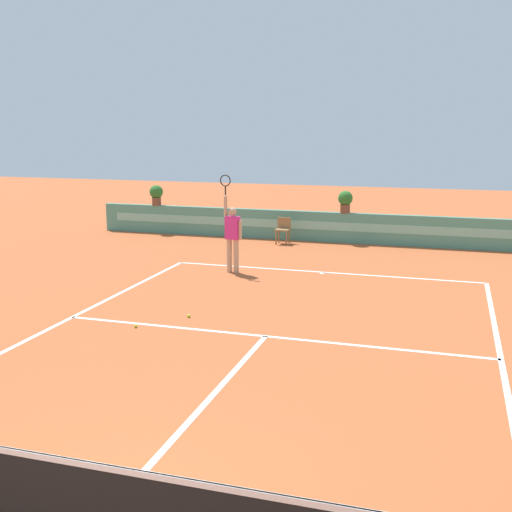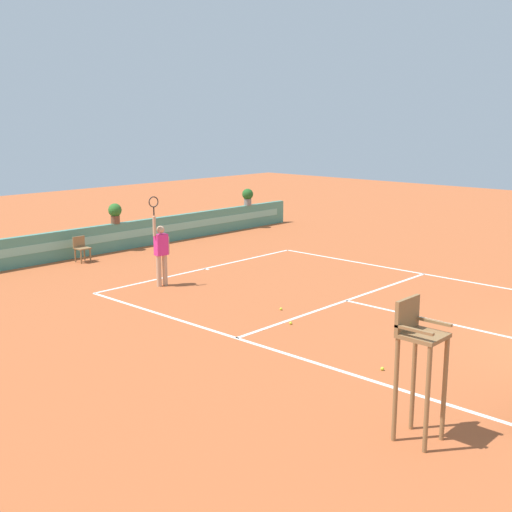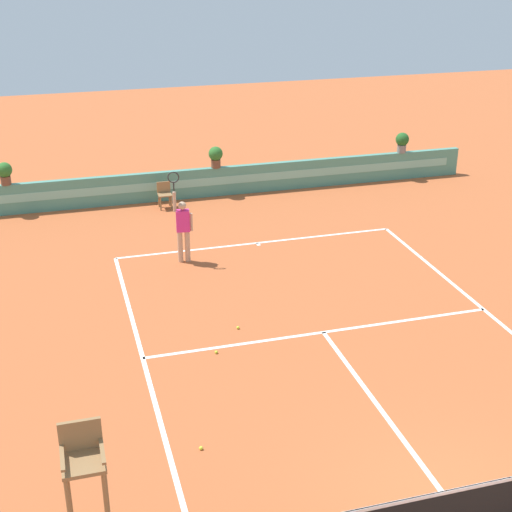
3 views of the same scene
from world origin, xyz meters
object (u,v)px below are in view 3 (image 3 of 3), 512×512
object	(u,v)px
tennis_ball_mid_court	(238,328)
tennis_ball_by_sideline	(201,448)
ball_kid_chair	(164,194)
potted_plant_far_right	(402,141)
potted_plant_centre	(216,156)
umpire_chair	(85,476)
potted_plant_far_left	(5,172)
tennis_ball_near_baseline	(216,352)
tennis_player	(183,226)

from	to	relation	value
tennis_ball_mid_court	tennis_ball_by_sideline	xyz separation A→B (m)	(-1.72, -4.02, 0.00)
ball_kid_chair	tennis_ball_by_sideline	xyz separation A→B (m)	(-1.46, -12.59, -0.44)
tennis_ball_mid_court	potted_plant_far_right	bearing A→B (deg)	47.39
ball_kid_chair	potted_plant_centre	size ratio (longest dim) A/B	1.17
umpire_chair	tennis_ball_mid_court	distance (m)	7.04
tennis_ball_mid_court	tennis_ball_by_sideline	world-z (taller)	same
ball_kid_chair	tennis_ball_by_sideline	distance (m)	12.68
ball_kid_chair	tennis_ball_mid_court	distance (m)	8.59
tennis_ball_mid_court	potted_plant_far_left	bearing A→B (deg)	119.02
umpire_chair	tennis_ball_mid_court	size ratio (longest dim) A/B	31.47
potted_plant_far_left	tennis_ball_near_baseline	bearing A→B (deg)	-66.55
potted_plant_centre	tennis_player	bearing A→B (deg)	-112.17
ball_kid_chair	potted_plant_centre	bearing A→B (deg)	20.96
tennis_player	tennis_ball_near_baseline	world-z (taller)	tennis_player
umpire_chair	tennis_ball_near_baseline	size ratio (longest dim) A/B	31.47
umpire_chair	tennis_player	size ratio (longest dim) A/B	0.83
tennis_player	potted_plant_far_right	xyz separation A→B (m)	(9.03, 5.21, 0.36)
tennis_ball_near_baseline	potted_plant_far_right	xyz separation A→B (m)	(9.28, 10.22, 1.38)
potted_plant_centre	ball_kid_chair	bearing A→B (deg)	-159.04
umpire_chair	tennis_player	xyz separation A→B (m)	(3.26, 9.92, -0.29)
tennis_player	potted_plant_centre	world-z (taller)	tennis_player
potted_plant_far_right	umpire_chair	bearing A→B (deg)	-129.07
tennis_player	tennis_ball_mid_court	bearing A→B (deg)	-83.47
umpire_chair	potted_plant_centre	distance (m)	16.05
potted_plant_far_right	potted_plant_far_left	xyz separation A→B (m)	(-13.72, 0.00, 0.00)
umpire_chair	tennis_player	world-z (taller)	tennis_player
umpire_chair	tennis_ball_near_baseline	distance (m)	5.90
tennis_ball_by_sideline	potted_plant_centre	size ratio (longest dim) A/B	0.09
ball_kid_chair	tennis_ball_near_baseline	distance (m)	9.51
tennis_ball_by_sideline	tennis_ball_mid_court	bearing A→B (deg)	66.88
umpire_chair	tennis_ball_by_sideline	xyz separation A→B (m)	(2.01, 1.80, -1.31)
tennis_ball_near_baseline	tennis_ball_by_sideline	xyz separation A→B (m)	(-0.99, -3.10, 0.00)
potted_plant_far_right	tennis_ball_by_sideline	bearing A→B (deg)	-127.64
tennis_player	tennis_ball_near_baseline	bearing A→B (deg)	-92.91
umpire_chair	potted_plant_far_left	size ratio (longest dim) A/B	2.96
tennis_ball_by_sideline	potted_plant_far_right	world-z (taller)	potted_plant_far_right
potted_plant_far_right	potted_plant_centre	size ratio (longest dim) A/B	1.00
tennis_ball_near_baseline	tennis_ball_by_sideline	size ratio (longest dim) A/B	1.00
tennis_ball_by_sideline	potted_plant_far_left	xyz separation A→B (m)	(-3.44, 13.32, 1.38)
tennis_player	ball_kid_chair	bearing A→B (deg)	87.29
ball_kid_chair	potted_plant_far_left	xyz separation A→B (m)	(-4.90, 0.73, 0.93)
potted_plant_far_right	potted_plant_far_left	size ratio (longest dim) A/B	1.00
potted_plant_far_left	umpire_chair	bearing A→B (deg)	-84.58
tennis_ball_by_sideline	tennis_player	bearing A→B (deg)	81.26
ball_kid_chair	potted_plant_far_right	world-z (taller)	potted_plant_far_right
potted_plant_far_left	ball_kid_chair	bearing A→B (deg)	-8.49
tennis_ball_by_sideline	potted_plant_centre	distance (m)	13.81
ball_kid_chair	potted_plant_centre	distance (m)	2.25
ball_kid_chair	potted_plant_centre	world-z (taller)	potted_plant_centre
ball_kid_chair	umpire_chair	bearing A→B (deg)	-103.54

